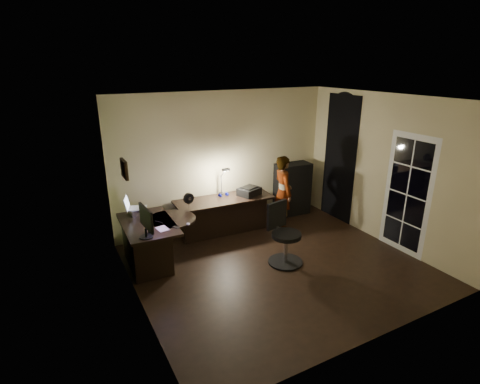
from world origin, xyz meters
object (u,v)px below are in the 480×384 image
cabinet (292,189)px  monitor (146,227)px  desk_left (150,244)px  office_chair (286,235)px  desk_right (224,216)px  person (283,192)px

cabinet → monitor: bearing=-157.7°
desk_left → office_chair: bearing=-25.4°
monitor → desk_right: bearing=26.0°
cabinet → person: 0.80m
cabinet → office_chair: bearing=-124.8°
desk_left → desk_right: desk_left is taller
desk_left → person: size_ratio=0.87×
cabinet → monitor: size_ratio=2.20×
monitor → person: person is taller
desk_right → monitor: (-1.77, -1.02, 0.56)m
desk_right → monitor: 2.12m
monitor → office_chair: monitor is taller
cabinet → person: size_ratio=0.77×
desk_right → monitor: bearing=-147.3°
cabinet → person: person is taller
desk_left → office_chair: office_chair is taller
desk_left → person: 2.80m
desk_right → office_chair: bearing=-73.3°
desk_right → office_chair: office_chair is taller
desk_left → person: person is taller
desk_left → cabinet: cabinet is taller
desk_left → monitor: monitor is taller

